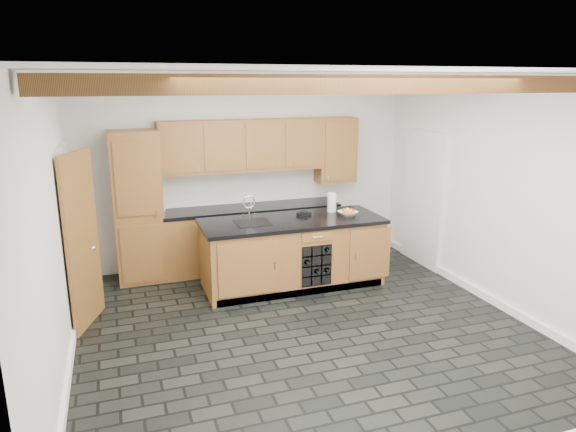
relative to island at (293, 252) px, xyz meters
name	(u,v)px	position (x,y,z in m)	size (l,w,h in m)	color
ground	(305,328)	(-0.31, -1.28, -0.46)	(5.00, 5.00, 0.00)	black
room_shell	(283,189)	(-0.39, -0.75, 1.06)	(5.01, 5.00, 5.00)	white
back_cabinetry	(228,204)	(-0.68, 0.95, 0.51)	(3.65, 0.62, 2.20)	#985F31
island	(293,252)	(0.00, 0.00, 0.00)	(2.48, 0.96, 0.93)	#985F31
faucet	(252,220)	(-0.56, 0.05, 0.50)	(0.45, 0.40, 0.34)	black
kitchen_scale	(304,213)	(0.22, 0.17, 0.49)	(0.21, 0.15, 0.06)	black
fruit_bowl	(348,213)	(0.79, -0.05, 0.50)	(0.26, 0.26, 0.06)	silver
fruit_cluster	(348,211)	(0.79, -0.05, 0.53)	(0.16, 0.17, 0.07)	red
paper_towel	(332,202)	(0.67, 0.24, 0.60)	(0.13, 0.13, 0.27)	white
mug	(163,208)	(-1.61, 1.05, 0.51)	(0.10, 0.10, 0.09)	white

